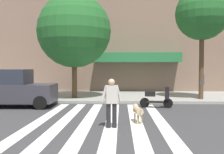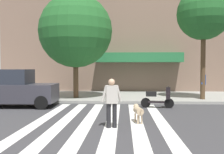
{
  "view_description": "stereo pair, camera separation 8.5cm",
  "coord_description": "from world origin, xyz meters",
  "px_view_note": "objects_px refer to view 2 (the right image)",
  "views": [
    {
      "loc": [
        1.93,
        -1.05,
        2.02
      ],
      "look_at": [
        1.63,
        7.09,
        1.71
      ],
      "focal_mm": 41.44,
      "sensor_mm": 36.0,
      "label": 1
    },
    {
      "loc": [
        2.01,
        -1.05,
        2.02
      ],
      "look_at": [
        1.63,
        7.09,
        1.71
      ],
      "focal_mm": 41.44,
      "sensor_mm": 36.0,
      "label": 2
    }
  ],
  "objects_px": {
    "street_tree_middle": "(204,14)",
    "dog_on_leash": "(138,111)",
    "parked_scooter": "(157,98)",
    "pedestrian_dog_walker": "(112,100)",
    "parked_car_behind_first": "(10,89)",
    "pedestrian_bystander": "(203,83)",
    "street_tree_nearest": "(76,31)"
  },
  "relations": [
    {
      "from": "street_tree_middle",
      "to": "parked_car_behind_first",
      "type": "bearing_deg",
      "value": -167.02
    },
    {
      "from": "street_tree_nearest",
      "to": "pedestrian_dog_walker",
      "type": "bearing_deg",
      "value": -70.53
    },
    {
      "from": "pedestrian_bystander",
      "to": "parked_car_behind_first",
      "type": "bearing_deg",
      "value": -166.24
    },
    {
      "from": "street_tree_nearest",
      "to": "pedestrian_dog_walker",
      "type": "height_order",
      "value": "street_tree_nearest"
    },
    {
      "from": "street_tree_middle",
      "to": "dog_on_leash",
      "type": "relative_size",
      "value": 6.69
    },
    {
      "from": "parked_scooter",
      "to": "pedestrian_bystander",
      "type": "xyz_separation_m",
      "value": [
        3.02,
        2.6,
        0.6
      ]
    },
    {
      "from": "street_tree_middle",
      "to": "pedestrian_bystander",
      "type": "xyz_separation_m",
      "value": [
        0.08,
        0.17,
        -4.04
      ]
    },
    {
      "from": "pedestrian_bystander",
      "to": "dog_on_leash",
      "type": "bearing_deg",
      "value": -124.3
    },
    {
      "from": "parked_scooter",
      "to": "street_tree_middle",
      "type": "relative_size",
      "value": 0.25
    },
    {
      "from": "parked_car_behind_first",
      "to": "dog_on_leash",
      "type": "xyz_separation_m",
      "value": [
        6.33,
        -3.54,
        -0.47
      ]
    },
    {
      "from": "pedestrian_bystander",
      "to": "pedestrian_dog_walker",
      "type": "bearing_deg",
      "value": -126.21
    },
    {
      "from": "parked_scooter",
      "to": "pedestrian_dog_walker",
      "type": "xyz_separation_m",
      "value": [
        -2.07,
        -4.35,
        0.45
      ]
    },
    {
      "from": "street_tree_nearest",
      "to": "street_tree_middle",
      "type": "xyz_separation_m",
      "value": [
        7.57,
        -0.45,
        0.88
      ]
    },
    {
      "from": "street_tree_nearest",
      "to": "street_tree_middle",
      "type": "height_order",
      "value": "street_tree_middle"
    },
    {
      "from": "pedestrian_dog_walker",
      "to": "dog_on_leash",
      "type": "relative_size",
      "value": 1.68
    },
    {
      "from": "pedestrian_bystander",
      "to": "street_tree_nearest",
      "type": "bearing_deg",
      "value": 177.93
    },
    {
      "from": "street_tree_middle",
      "to": "parked_scooter",
      "type": "bearing_deg",
      "value": -140.48
    },
    {
      "from": "parked_scooter",
      "to": "pedestrian_bystander",
      "type": "bearing_deg",
      "value": 40.7
    },
    {
      "from": "parked_scooter",
      "to": "pedestrian_bystander",
      "type": "relative_size",
      "value": 0.99
    },
    {
      "from": "dog_on_leash",
      "to": "street_tree_nearest",
      "type": "bearing_deg",
      "value": 118.58
    },
    {
      "from": "parked_car_behind_first",
      "to": "pedestrian_bystander",
      "type": "distance_m",
      "value": 10.81
    },
    {
      "from": "parked_scooter",
      "to": "street_tree_middle",
      "type": "xyz_separation_m",
      "value": [
        2.94,
        2.43,
        4.63
      ]
    },
    {
      "from": "parked_car_behind_first",
      "to": "pedestrian_dog_walker",
      "type": "xyz_separation_m",
      "value": [
        5.41,
        -4.38,
        0.02
      ]
    },
    {
      "from": "parked_scooter",
      "to": "dog_on_leash",
      "type": "bearing_deg",
      "value": -108.09
    },
    {
      "from": "street_tree_middle",
      "to": "dog_on_leash",
      "type": "xyz_separation_m",
      "value": [
        -4.09,
        -5.94,
        -4.67
      ]
    },
    {
      "from": "dog_on_leash",
      "to": "pedestrian_bystander",
      "type": "relative_size",
      "value": 0.6
    },
    {
      "from": "parked_car_behind_first",
      "to": "parked_scooter",
      "type": "xyz_separation_m",
      "value": [
        7.48,
        -0.03,
        -0.43
      ]
    },
    {
      "from": "parked_car_behind_first",
      "to": "street_tree_nearest",
      "type": "bearing_deg",
      "value": 44.95
    },
    {
      "from": "parked_car_behind_first",
      "to": "parked_scooter",
      "type": "distance_m",
      "value": 7.49
    },
    {
      "from": "parked_car_behind_first",
      "to": "pedestrian_dog_walker",
      "type": "height_order",
      "value": "parked_car_behind_first"
    },
    {
      "from": "dog_on_leash",
      "to": "street_tree_middle",
      "type": "bearing_deg",
      "value": 55.44
    },
    {
      "from": "street_tree_middle",
      "to": "pedestrian_dog_walker",
      "type": "xyz_separation_m",
      "value": [
        -5.01,
        -6.78,
        -4.19
      ]
    }
  ]
}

